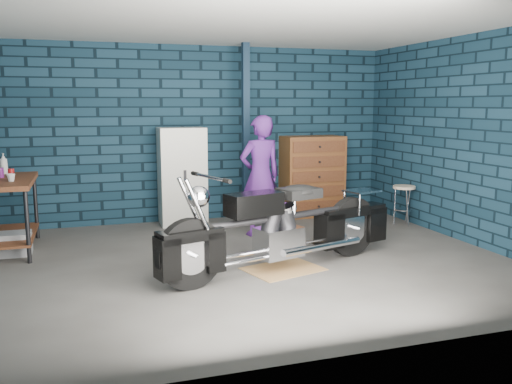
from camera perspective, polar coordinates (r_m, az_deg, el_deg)
ground at (r=6.36m, az=-0.73°, el=-7.33°), size 6.00×6.00×0.00m
room_walls at (r=6.63m, az=-2.19°, el=10.01°), size 6.02×5.01×2.71m
support_post at (r=8.13m, az=-1.08°, el=5.98°), size 0.10×0.10×2.70m
workbench at (r=7.35m, az=-24.46°, el=-2.25°), size 0.60×1.40×0.91m
drip_mat at (r=6.08m, az=2.88°, el=-8.09°), size 0.94×0.80×0.01m
motorcycle at (r=5.94m, az=2.92°, el=-2.95°), size 2.64×1.37×1.12m
person at (r=7.48m, az=0.45°, el=1.70°), size 0.65×0.47×1.66m
storage_bin at (r=7.22m, az=-24.31°, el=-5.01°), size 0.44×0.32×0.28m
locker at (r=8.25m, az=-7.77°, el=1.64°), size 0.68×0.49×1.47m
tool_chest at (r=8.88m, az=5.94°, el=1.68°), size 0.98×0.54×1.30m
shop_stool at (r=8.45m, az=15.25°, el=-1.39°), size 0.44×0.44×0.60m
cup_b at (r=7.01m, az=-24.39°, el=1.39°), size 0.12×0.12×0.09m
mug_purple at (r=7.44m, az=-25.35°, el=1.85°), size 0.11×0.11×0.12m
mug_red at (r=7.45m, az=-24.37°, el=1.85°), size 0.08×0.08×0.10m
bottle at (r=7.81m, az=-25.03°, el=2.74°), size 0.13×0.13×0.27m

